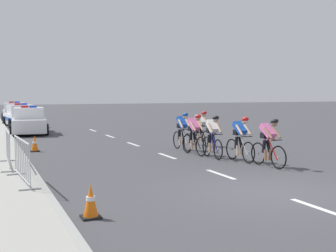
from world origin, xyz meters
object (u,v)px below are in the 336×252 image
police_car_second (21,116)px  crowd_barrier_front (22,161)px  cyclist_second (240,138)px  police_car_nearest (29,122)px  cyclist_third (213,136)px  traffic_cone_mid (35,144)px  cyclist_fifth (182,131)px  crowd_barrier_middle (8,149)px  police_car_third (15,113)px  cyclist_lead (269,142)px  cyclist_sixth (201,128)px  cyclist_fourth (194,134)px  traffic_cone_near (91,202)px

police_car_second → crowd_barrier_front: 20.71m
cyclist_second → police_car_second: bearing=106.2°
police_car_nearest → cyclist_third: bearing=-67.5°
crowd_barrier_front → traffic_cone_mid: bearing=81.5°
crowd_barrier_front → cyclist_third: bearing=20.1°
police_car_second → cyclist_second: bearing=-73.8°
cyclist_fifth → police_car_nearest: police_car_nearest is taller
cyclist_third → cyclist_fifth: same height
cyclist_fifth → crowd_barrier_middle: 7.12m
cyclist_second → police_car_third: size_ratio=0.39×
crowd_barrier_middle → cyclist_lead: bearing=-18.4°
cyclist_fifth → cyclist_sixth: same height
traffic_cone_mid → police_car_nearest: bearing=86.1°
police_car_third → crowd_barrier_middle: 24.54m
police_car_third → traffic_cone_mid: bearing=-91.5°
cyclist_fourth → traffic_cone_near: (-5.48, -6.87, -0.48)m
traffic_cone_near → police_car_nearest: bearing=88.1°
cyclist_lead → cyclist_third: size_ratio=1.00×
police_car_nearest → police_car_second: size_ratio=1.00×
cyclist_second → police_car_third: police_car_third is taller
cyclist_third → police_car_second: 18.92m
police_car_third → crowd_barrier_middle: (-1.74, -24.47, -0.03)m
police_car_nearest → police_car_third: (0.00, 12.32, 0.00)m
police_car_nearest → police_car_second: 5.88m
police_car_third → traffic_cone_mid: size_ratio=7.00×
cyclist_third → police_car_third: size_ratio=0.38×
cyclist_second → crowd_barrier_front: 7.29m
cyclist_fifth → cyclist_sixth: (1.32, 0.98, 0.00)m
cyclist_second → cyclist_sixth: bearing=80.6°
police_car_third → cyclist_fifth: bearing=-77.3°
cyclist_sixth → cyclist_second: bearing=-99.4°
traffic_cone_near → traffic_cone_mid: same height
cyclist_sixth → crowd_barrier_middle: (-8.08, -3.21, -0.14)m
cyclist_second → crowd_barrier_front: size_ratio=0.74×
cyclist_fifth → cyclist_sixth: 1.64m
police_car_nearest → police_car_third: same height
cyclist_second → cyclist_third: 1.16m
traffic_cone_mid → traffic_cone_near: bearing=-90.3°
cyclist_sixth → police_car_third: (-6.34, 21.26, -0.11)m
cyclist_fifth → police_car_nearest: bearing=116.9°
cyclist_second → cyclist_third: same height
crowd_barrier_front → cyclist_second: bearing=11.0°
crowd_barrier_middle → traffic_cone_mid: crowd_barrier_middle is taller
cyclist_fourth → cyclist_sixth: bearing=58.3°
cyclist_sixth → police_car_second: (-6.34, 14.83, -0.11)m
cyclist_lead → cyclist_sixth: size_ratio=1.00×
cyclist_lead → crowd_barrier_middle: cyclist_lead is taller
crowd_barrier_front → traffic_cone_mid: size_ratio=3.62×
cyclist_fourth → crowd_barrier_front: cyclist_fourth is taller
cyclist_sixth → traffic_cone_near: 11.56m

